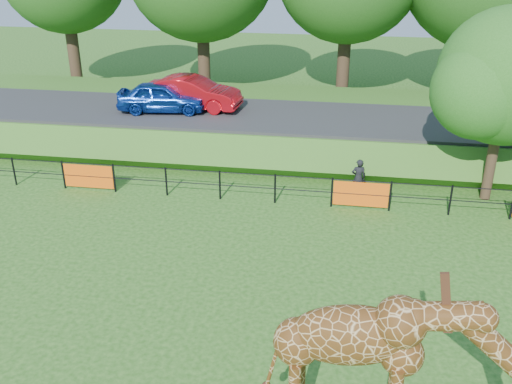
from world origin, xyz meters
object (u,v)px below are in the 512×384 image
giraffe (405,380)px  visitor (358,178)px  car_red (192,93)px  car_blue (162,97)px  tree_east (509,82)px

giraffe → visitor: (-0.70, 11.43, -1.07)m
car_red → visitor: 9.37m
giraffe → visitor: giraffe is taller
car_blue → visitor: size_ratio=2.79×
car_red → giraffe: bearing=-148.2°
giraffe → car_red: giraffe is taller
visitor → tree_east: size_ratio=0.21×
giraffe → car_blue: bearing=125.3°
tree_east → car_blue: bearing=163.1°
car_red → tree_east: tree_east is taller
giraffe → car_blue: giraffe is taller
tree_east → giraffe: bearing=-108.4°
car_blue → car_red: 1.37m
car_blue → tree_east: (13.47, -4.10, 2.19)m
tree_east → car_red: bearing=158.8°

